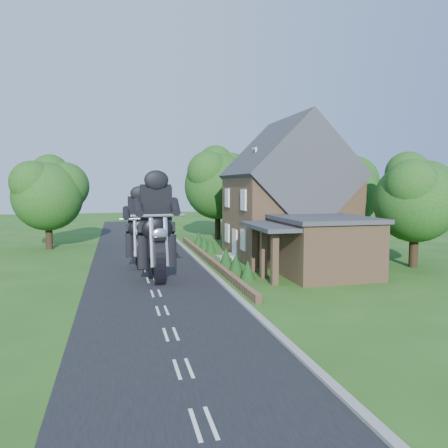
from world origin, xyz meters
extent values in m
plane|color=#234F16|center=(0.00, 0.00, 0.00)|extent=(120.00, 120.00, 0.00)
cube|color=black|center=(0.00, 0.00, 0.01)|extent=(7.00, 80.00, 0.02)
cube|color=gray|center=(3.65, 0.00, 0.06)|extent=(0.30, 80.00, 0.12)
cube|color=#856043|center=(4.30, 5.00, 0.20)|extent=(0.30, 22.00, 0.40)
cube|color=#856043|center=(10.50, 6.00, 3.00)|extent=(8.00, 8.00, 6.00)
cube|color=#2D2F35|center=(10.50, 6.00, 6.00)|extent=(8.48, 8.64, 8.48)
cube|color=#856043|center=(12.50, 6.00, 9.20)|extent=(0.60, 0.90, 1.60)
cube|color=white|center=(7.90, 6.00, 7.50)|extent=(0.12, 0.80, 0.90)
cube|color=black|center=(7.84, 6.00, 7.50)|extent=(0.04, 0.55, 0.65)
cube|color=white|center=(6.44, 6.00, 1.05)|extent=(0.10, 1.10, 2.10)
cube|color=gray|center=(6.10, 6.00, 0.15)|extent=(0.80, 1.60, 0.30)
cube|color=gray|center=(5.60, 6.00, 0.07)|extent=(0.80, 1.60, 0.15)
cube|color=white|center=(6.44, 3.80, 1.60)|extent=(0.10, 1.10, 1.40)
cube|color=black|center=(6.42, 3.80, 1.60)|extent=(0.04, 0.92, 1.22)
cube|color=white|center=(6.44, 8.20, 1.60)|extent=(0.10, 1.10, 1.40)
cube|color=black|center=(6.42, 8.20, 1.60)|extent=(0.04, 0.92, 1.22)
cube|color=white|center=(6.44, 3.80, 4.30)|extent=(0.10, 1.10, 1.40)
cube|color=black|center=(6.42, 3.80, 4.30)|extent=(0.04, 0.92, 1.22)
cube|color=white|center=(6.44, 8.20, 4.30)|extent=(0.10, 1.10, 1.40)
cube|color=black|center=(6.42, 8.20, 4.30)|extent=(0.04, 0.92, 1.22)
cube|color=#856043|center=(10.00, -0.80, 1.60)|extent=(5.00, 5.60, 3.20)
cube|color=#2D2F35|center=(10.00, -0.80, 3.32)|extent=(5.30, 5.94, 0.24)
cube|color=#2D2F35|center=(6.90, -0.80, 2.95)|extent=(2.60, 5.32, 0.22)
cube|color=#856043|center=(6.30, -2.60, 1.40)|extent=(0.35, 0.35, 2.80)
cube|color=#856043|center=(6.30, -0.80, 1.40)|extent=(0.35, 0.35, 2.80)
cube|color=#856043|center=(6.30, 1.00, 1.40)|extent=(0.35, 0.35, 2.80)
cylinder|color=black|center=(17.00, 0.00, 1.40)|extent=(0.56, 0.56, 2.80)
sphere|color=#184212|center=(17.00, 0.00, 4.23)|extent=(5.20, 5.20, 5.20)
sphere|color=#184212|center=(18.17, 0.52, 5.01)|extent=(3.74, 3.74, 3.74)
sphere|color=#184212|center=(16.09, -0.78, 5.27)|extent=(3.22, 3.22, 3.22)
sphere|color=#184212|center=(17.10, 1.04, 6.05)|extent=(2.86, 2.86, 2.86)
cylinder|color=black|center=(16.50, 8.50, 1.50)|extent=(0.56, 0.56, 3.00)
sphere|color=#184212|center=(16.50, 8.50, 4.65)|extent=(6.00, 6.00, 6.00)
sphere|color=#184212|center=(17.85, 9.10, 5.55)|extent=(4.32, 4.32, 4.32)
sphere|color=#184212|center=(15.45, 7.60, 5.85)|extent=(3.72, 3.72, 3.72)
sphere|color=#184212|center=(16.60, 9.70, 6.75)|extent=(3.30, 3.30, 3.30)
cylinder|color=black|center=(14.00, 16.00, 1.80)|extent=(0.56, 0.56, 3.60)
sphere|color=#184212|center=(14.00, 16.00, 5.58)|extent=(7.20, 7.20, 7.20)
sphere|color=#184212|center=(15.62, 16.72, 6.66)|extent=(5.18, 5.18, 5.18)
sphere|color=#184212|center=(12.74, 14.92, 7.02)|extent=(4.46, 4.46, 4.46)
sphere|color=#184212|center=(14.10, 17.44, 8.10)|extent=(3.96, 3.96, 3.96)
cylinder|color=black|center=(8.00, 17.00, 1.70)|extent=(0.56, 0.56, 3.40)
sphere|color=#184212|center=(8.00, 17.00, 5.16)|extent=(6.40, 6.40, 6.40)
sphere|color=#184212|center=(9.44, 17.64, 6.12)|extent=(4.61, 4.61, 4.61)
sphere|color=#184212|center=(6.88, 16.04, 6.44)|extent=(3.97, 3.97, 3.97)
sphere|color=#184212|center=(8.10, 18.28, 7.40)|extent=(3.52, 3.52, 3.52)
cylinder|color=black|center=(-7.00, 14.00, 1.40)|extent=(0.56, 0.56, 2.80)
sphere|color=#184212|center=(-7.00, 14.00, 4.34)|extent=(5.60, 5.60, 5.60)
sphere|color=#184212|center=(-5.74, 14.56, 5.18)|extent=(4.03, 4.03, 4.03)
sphere|color=#184212|center=(-7.98, 13.16, 5.46)|extent=(3.47, 3.47, 3.47)
sphere|color=#184212|center=(-6.90, 15.12, 6.30)|extent=(3.08, 3.08, 3.08)
cone|color=black|center=(5.30, -1.00, 0.55)|extent=(0.90, 0.90, 1.10)
cone|color=black|center=(5.30, 1.50, 0.55)|extent=(0.90, 0.90, 1.10)
cone|color=black|center=(5.30, 4.00, 0.55)|extent=(0.90, 0.90, 1.10)
cone|color=black|center=(5.30, 9.00, 0.55)|extent=(0.90, 0.90, 1.10)
cone|color=black|center=(5.30, 11.50, 0.55)|extent=(0.90, 0.90, 1.10)
cone|color=black|center=(5.30, 14.00, 0.55)|extent=(0.90, 0.90, 1.10)
camera|label=1|loc=(-1.77, -24.12, 5.34)|focal=35.00mm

